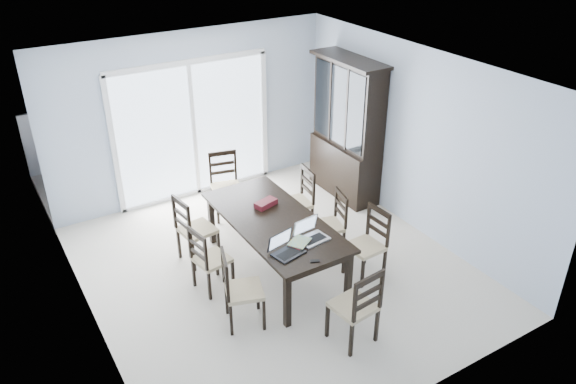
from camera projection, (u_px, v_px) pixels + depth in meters
name	position (u px, v px, depth m)	size (l,w,h in m)	color
floor	(275.00, 269.00, 7.29)	(5.00, 5.00, 0.00)	beige
ceiling	(272.00, 73.00, 6.05)	(5.00, 5.00, 0.00)	white
back_wall	(192.00, 116.00, 8.55)	(4.50, 0.02, 2.60)	#ACBACE
wall_left	(80.00, 233.00, 5.64)	(0.02, 5.00, 2.60)	#ACBACE
wall_right	(415.00, 141.00, 7.70)	(0.02, 5.00, 2.60)	#ACBACE
balcony	(176.00, 171.00, 9.94)	(4.50, 2.00, 0.10)	gray
railing	(153.00, 121.00, 10.41)	(4.50, 0.06, 1.10)	#99999E
dining_table	(274.00, 225.00, 6.97)	(1.00, 2.20, 0.75)	black
china_hutch	(347.00, 130.00, 8.65)	(0.50, 1.38, 2.20)	black
sliding_door	(193.00, 130.00, 8.64)	(2.52, 0.05, 2.18)	silver
chair_left_near	(235.00, 282.00, 6.12)	(0.52, 0.51, 1.08)	black
chair_left_mid	(205.00, 254.00, 6.66)	(0.45, 0.44, 1.01)	black
chair_left_far	(190.00, 223.00, 7.16)	(0.48, 0.47, 1.12)	black
chair_right_near	(371.00, 236.00, 6.95)	(0.43, 0.42, 1.06)	black
chair_right_mid	(334.00, 217.00, 7.40)	(0.47, 0.46, 1.02)	black
chair_right_far	(301.00, 194.00, 7.88)	(0.47, 0.45, 1.09)	black
chair_end_near	(360.00, 301.00, 5.82)	(0.46, 0.47, 1.11)	black
chair_end_far	(225.00, 177.00, 8.30)	(0.51, 0.52, 1.12)	black
laptop_dark	(289.00, 250.00, 6.25)	(0.39, 0.31, 0.24)	black
laptop_silver	(313.00, 236.00, 6.50)	(0.38, 0.29, 0.24)	#B1B1B3
book_stack	(299.00, 243.00, 6.43)	(0.32, 0.30, 0.04)	maroon
cell_phone	(315.00, 261.00, 6.15)	(0.11, 0.05, 0.01)	black
game_box	(266.00, 203.00, 7.21)	(0.29, 0.15, 0.07)	#480E15
hot_tub	(155.00, 143.00, 9.72)	(1.91, 1.73, 0.95)	maroon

